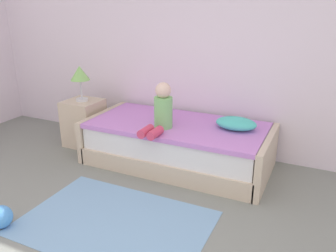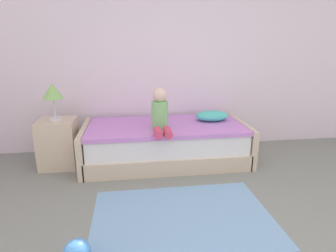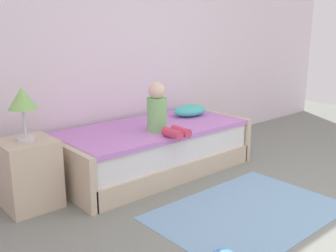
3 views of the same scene
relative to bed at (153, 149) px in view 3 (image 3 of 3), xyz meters
name	(u,v)px [view 3 (image 3 of 3)]	position (x,y,z in m)	size (l,w,h in m)	color
wall_rear	(151,33)	(0.47, 0.60, 1.20)	(7.20, 0.10, 2.90)	white
bed	(153,149)	(0.00, 0.00, 0.00)	(2.11, 1.00, 0.50)	beige
nightstand	(29,174)	(-1.35, 0.02, 0.05)	(0.44, 0.44, 0.60)	beige
table_lamp	(22,101)	(-1.35, 0.02, 0.69)	(0.24, 0.24, 0.45)	silver
child_figure	(160,112)	(-0.09, -0.23, 0.46)	(0.20, 0.51, 0.50)	#7FC672
pillow	(190,110)	(0.65, 0.10, 0.32)	(0.44, 0.30, 0.13)	#4CCCBC
area_rug	(248,212)	(-0.01, -1.30, -0.24)	(1.60, 1.10, 0.01)	#7AA8CC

